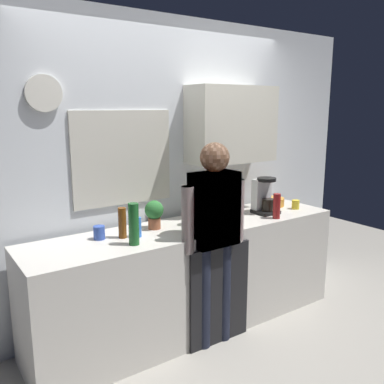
{
  "coord_description": "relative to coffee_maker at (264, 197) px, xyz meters",
  "views": [
    {
      "loc": [
        -1.84,
        -2.38,
        1.86
      ],
      "look_at": [
        -0.03,
        0.25,
        1.19
      ],
      "focal_mm": 38.6,
      "sensor_mm": 36.0,
      "label": 1
    }
  ],
  "objects": [
    {
      "name": "ground_plane",
      "position": [
        -0.79,
        -0.28,
        -1.04
      ],
      "size": [
        8.0,
        8.0,
        0.0
      ],
      "primitive_type": "plane",
      "color": "#9E998E"
    },
    {
      "name": "kitchen_counter",
      "position": [
        -0.79,
        0.02,
        -0.59
      ],
      "size": [
        2.73,
        0.64,
        0.9
      ],
      "primitive_type": "cube",
      "color": "beige",
      "rests_on": "ground_plane"
    },
    {
      "name": "dishwasher_panel",
      "position": [
        -0.75,
        -0.31,
        -0.64
      ],
      "size": [
        0.56,
        0.02,
        0.81
      ],
      "primitive_type": "cube",
      "color": "black",
      "rests_on": "ground_plane"
    },
    {
      "name": "back_wall_assembly",
      "position": [
        -0.72,
        0.42,
        0.32
      ],
      "size": [
        4.33,
        0.42,
        2.6
      ],
      "color": "silver",
      "rests_on": "ground_plane"
    },
    {
      "name": "coffee_maker",
      "position": [
        0.0,
        0.0,
        0.0
      ],
      "size": [
        0.2,
        0.2,
        0.33
      ],
      "color": "black",
      "rests_on": "kitchen_counter"
    },
    {
      "name": "bottle_dark_sauce",
      "position": [
        -0.49,
        0.19,
        -0.06
      ],
      "size": [
        0.06,
        0.06,
        0.18
      ],
      "primitive_type": "cylinder",
      "color": "black",
      "rests_on": "kitchen_counter"
    },
    {
      "name": "bottle_amber_beer",
      "position": [
        -1.39,
        0.06,
        -0.03
      ],
      "size": [
        0.06,
        0.06,
        0.23
      ],
      "primitive_type": "cylinder",
      "color": "brown",
      "rests_on": "kitchen_counter"
    },
    {
      "name": "bottle_clear_soda",
      "position": [
        -0.72,
        0.01,
        -0.01
      ],
      "size": [
        0.09,
        0.09,
        0.28
      ],
      "primitive_type": "cylinder",
      "color": "#2D8C33",
      "rests_on": "kitchen_counter"
    },
    {
      "name": "bottle_red_vinegar",
      "position": [
        -0.05,
        -0.21,
        -0.04
      ],
      "size": [
        0.06,
        0.06,
        0.22
      ],
      "primitive_type": "cylinder",
      "color": "maroon",
      "rests_on": "kitchen_counter"
    },
    {
      "name": "bottle_green_wine",
      "position": [
        -1.39,
        -0.13,
        0.0
      ],
      "size": [
        0.07,
        0.07,
        0.3
      ],
      "primitive_type": "cylinder",
      "color": "#195923",
      "rests_on": "kitchen_counter"
    },
    {
      "name": "cup_blue_mug",
      "position": [
        -1.54,
        0.12,
        -0.1
      ],
      "size": [
        0.08,
        0.08,
        0.1
      ],
      "primitive_type": "cylinder",
      "color": "#3351B2",
      "rests_on": "kitchen_counter"
    },
    {
      "name": "cup_terracotta_mug",
      "position": [
        -0.6,
        0.17,
        -0.1
      ],
      "size": [
        0.08,
        0.08,
        0.09
      ],
      "primitive_type": "cylinder",
      "color": "#B26647",
      "rests_on": "kitchen_counter"
    },
    {
      "name": "cup_yellow_cup",
      "position": [
        0.35,
        -0.07,
        -0.1
      ],
      "size": [
        0.07,
        0.07,
        0.08
      ],
      "primitive_type": "cylinder",
      "color": "yellow",
      "rests_on": "kitchen_counter"
    },
    {
      "name": "mixing_bowl",
      "position": [
        0.27,
        0.14,
        -0.11
      ],
      "size": [
        0.22,
        0.22,
        0.08
      ],
      "primitive_type": "cylinder",
      "color": "orange",
      "rests_on": "kitchen_counter"
    },
    {
      "name": "potted_plant",
      "position": [
        -1.08,
        0.13,
        -0.01
      ],
      "size": [
        0.15,
        0.15,
        0.23
      ],
      "color": "#9E5638",
      "rests_on": "kitchen_counter"
    },
    {
      "name": "dish_soap",
      "position": [
        -1.28,
        0.01,
        -0.07
      ],
      "size": [
        0.06,
        0.06,
        0.18
      ],
      "color": "blue",
      "rests_on": "kitchen_counter"
    },
    {
      "name": "person_at_sink",
      "position": [
        -0.79,
        -0.28,
        -0.09
      ],
      "size": [
        0.57,
        0.22,
        1.6
      ],
      "rotation": [
        0.0,
        0.0,
        0.14
      ],
      "color": "brown",
      "rests_on": "ground_plane"
    },
    {
      "name": "person_guest",
      "position": [
        -0.79,
        -0.28,
        -0.09
      ],
      "size": [
        0.57,
        0.22,
        1.6
      ],
      "rotation": [
        0.0,
        0.0,
        3.5
      ],
      "color": "#3F4766",
      "rests_on": "ground_plane"
    }
  ]
}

